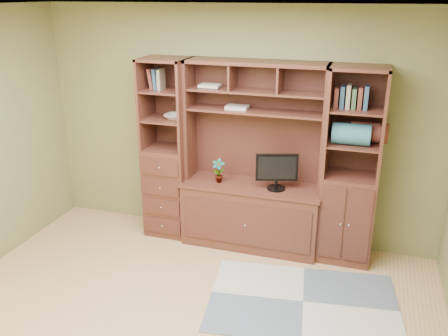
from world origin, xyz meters
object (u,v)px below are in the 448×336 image
(center_hutch, at_px, (252,159))
(left_tower, at_px, (168,149))
(monitor, at_px, (277,165))
(right_tower, at_px, (351,168))

(center_hutch, distance_m, left_tower, 1.00)
(center_hutch, bearing_deg, monitor, -7.20)
(right_tower, bearing_deg, left_tower, 180.00)
(monitor, bearing_deg, center_hutch, 155.92)
(right_tower, xyz_separation_m, monitor, (-0.75, -0.07, -0.02))
(center_hutch, xyz_separation_m, right_tower, (1.02, 0.04, 0.00))
(center_hutch, distance_m, monitor, 0.28)
(left_tower, distance_m, right_tower, 2.02)
(center_hutch, relative_size, monitor, 3.78)
(right_tower, bearing_deg, center_hutch, -177.77)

